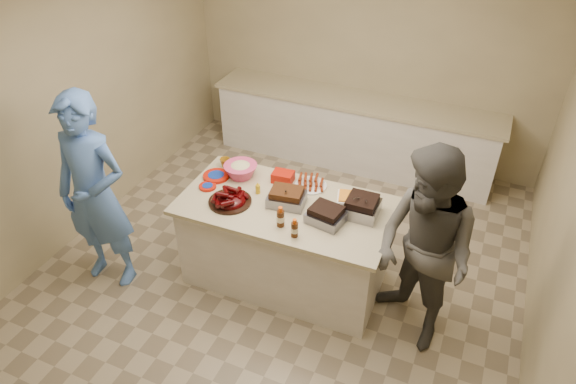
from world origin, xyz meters
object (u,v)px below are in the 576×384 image
at_px(coleslaw_bowl, 241,176).
at_px(bbq_bottle_b, 294,236).
at_px(rib_platter, 230,202).
at_px(roasting_pan, 361,214).
at_px(bbq_bottle_a, 281,226).
at_px(guest_blue, 116,273).
at_px(plastic_cup, 225,167).
at_px(island, 286,277).
at_px(guest_gray, 408,329).
at_px(mustard_bottle, 258,193).

relative_size(coleslaw_bowl, bbq_bottle_b, 1.84).
height_order(rib_platter, roasting_pan, rib_platter).
bearing_deg(bbq_bottle_a, rib_platter, 167.60).
xyz_separation_m(rib_platter, guest_blue, (-1.10, -0.46, -0.89)).
relative_size(rib_platter, bbq_bottle_b, 2.23).
bearing_deg(bbq_bottle_a, plastic_cup, 144.68).
distance_m(island, bbq_bottle_a, 0.94).
bearing_deg(bbq_bottle_b, roasting_pan, 50.35).
bearing_deg(guest_gray, mustard_bottle, -148.48).
height_order(island, plastic_cup, plastic_cup).
distance_m(mustard_bottle, plastic_cup, 0.56).
bearing_deg(plastic_cup, mustard_bottle, -29.13).
bearing_deg(bbq_bottle_b, coleslaw_bowl, 143.25).
xyz_separation_m(mustard_bottle, guest_blue, (-1.27, -0.68, -0.89)).
bearing_deg(island, roasting_pan, 10.25).
bearing_deg(coleslaw_bowl, roasting_pan, -4.93).
bearing_deg(roasting_pan, coleslaw_bowl, 174.29).
xyz_separation_m(rib_platter, guest_gray, (1.71, 0.00, -0.89)).
height_order(roasting_pan, coleslaw_bowl, coleslaw_bowl).
height_order(roasting_pan, bbq_bottle_b, bbq_bottle_b).
relative_size(coleslaw_bowl, guest_blue, 0.16).
height_order(roasting_pan, bbq_bottle_a, bbq_bottle_a).
distance_m(bbq_bottle_b, mustard_bottle, 0.68).
bearing_deg(rib_platter, plastic_cup, 123.19).
height_order(plastic_cup, guest_gray, plastic_cup).
height_order(roasting_pan, guest_blue, roasting_pan).
xyz_separation_m(roasting_pan, plastic_cup, (-1.44, 0.20, 0.00)).
distance_m(coleslaw_bowl, bbq_bottle_b, 1.01).
bearing_deg(guest_blue, plastic_cup, 45.49).
height_order(coleslaw_bowl, guest_blue, coleslaw_bowl).
distance_m(coleslaw_bowl, bbq_bottle_a, 0.83).
bearing_deg(island, guest_gray, -8.61).
bearing_deg(coleslaw_bowl, guest_blue, -139.32).
distance_m(roasting_pan, guest_gray, 1.11).
bearing_deg(bbq_bottle_b, island, 123.03).
xyz_separation_m(guest_blue, guest_gray, (2.81, 0.46, 0.00)).
height_order(coleslaw_bowl, bbq_bottle_a, coleslaw_bowl).
bearing_deg(guest_blue, bbq_bottle_b, 2.96).
relative_size(island, guest_gray, 1.04).
height_order(island, coleslaw_bowl, coleslaw_bowl).
distance_m(guest_blue, guest_gray, 2.85).
bearing_deg(guest_gray, guest_blue, -131.15).
bearing_deg(plastic_cup, island, -22.48).
relative_size(rib_platter, roasting_pan, 1.34).
bearing_deg(island, plastic_cup, 156.45).
distance_m(roasting_pan, bbq_bottle_a, 0.71).
bearing_deg(bbq_bottle_a, island, 105.49).
bearing_deg(mustard_bottle, bbq_bottle_a, -42.11).
relative_size(rib_platter, guest_blue, 0.20).
xyz_separation_m(rib_platter, bbq_bottle_a, (0.54, -0.12, 0.00)).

